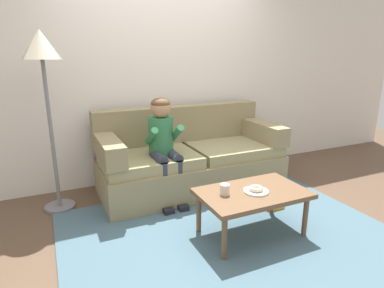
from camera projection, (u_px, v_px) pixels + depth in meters
ground at (215, 221)px, 3.07m from camera, size 10.00×10.00×0.00m
wall_back at (162, 65)px, 3.91m from camera, size 8.00×0.10×2.80m
area_rug at (228, 233)px, 2.85m from camera, size 2.79×2.08×0.01m
couch at (190, 160)px, 3.76m from camera, size 2.07×0.90×0.93m
coffee_table at (252, 196)px, 2.75m from camera, size 0.92×0.56×0.41m
person_child at (163, 140)px, 3.34m from camera, size 0.34×0.58×1.10m
plate at (256, 191)px, 2.72m from camera, size 0.21×0.21×0.01m
donut at (256, 188)px, 2.71m from camera, size 0.14×0.14×0.04m
mug at (225, 189)px, 2.66m from camera, size 0.08×0.08×0.09m
toy_controller at (275, 207)px, 3.29m from camera, size 0.23×0.09×0.05m
floor_lamp at (43, 63)px, 2.94m from camera, size 0.35×0.35×1.74m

